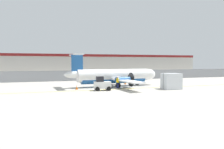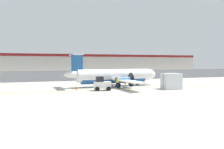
# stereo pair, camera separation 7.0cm
# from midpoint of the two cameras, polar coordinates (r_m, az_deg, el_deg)

# --- Properties ---
(ground_plane) EXTENTS (140.00, 140.00, 0.01)m
(ground_plane) POSITION_cam_midpoint_polar(r_m,az_deg,el_deg) (30.98, 3.31, -3.74)
(ground_plane) COLOR #ADA89E
(perimeter_fence) EXTENTS (98.00, 0.10, 2.10)m
(perimeter_fence) POSITION_cam_midpoint_polar(r_m,az_deg,el_deg) (46.08, -4.09, -0.11)
(perimeter_fence) COLOR gray
(perimeter_fence) RESTS_ON ground
(parking_lot_strip) EXTENTS (98.00, 17.00, 0.12)m
(parking_lot_strip) POSITION_cam_midpoint_polar(r_m,az_deg,el_deg) (57.33, -6.94, -0.55)
(parking_lot_strip) COLOR #38383A
(parking_lot_strip) RESTS_ON ground
(background_building) EXTENTS (91.00, 8.10, 6.50)m
(background_building) POSITION_cam_midpoint_polar(r_m,az_deg,el_deg) (75.42, -9.77, 2.73)
(background_building) COLOR beige
(background_building) RESTS_ON ground
(commuter_airplane) EXTENTS (15.35, 16.08, 4.92)m
(commuter_airplane) POSITION_cam_midpoint_polar(r_m,az_deg,el_deg) (34.13, 1.02, -0.41)
(commuter_airplane) COLOR white
(commuter_airplane) RESTS_ON ground
(baggage_tug) EXTENTS (2.43, 1.59, 1.88)m
(baggage_tug) POSITION_cam_midpoint_polar(r_m,az_deg,el_deg) (29.06, -2.57, -2.50)
(baggage_tug) COLOR silver
(baggage_tug) RESTS_ON ground
(ground_crew_worker) EXTENTS (0.55, 0.42, 1.70)m
(ground_crew_worker) POSITION_cam_midpoint_polar(r_m,az_deg,el_deg) (31.10, 1.56, -1.95)
(ground_crew_worker) COLOR #191E4C
(ground_crew_worker) RESTS_ON ground
(cargo_container) EXTENTS (2.62, 2.27, 2.20)m
(cargo_container) POSITION_cam_midpoint_polar(r_m,az_deg,el_deg) (31.78, 15.26, -1.69)
(cargo_container) COLOR silver
(cargo_container) RESTS_ON ground
(traffic_cone_near_left) EXTENTS (0.36, 0.36, 0.64)m
(traffic_cone_near_left) POSITION_cam_midpoint_polar(r_m,az_deg,el_deg) (30.54, -9.16, -3.29)
(traffic_cone_near_left) COLOR orange
(traffic_cone_near_left) RESTS_ON ground
(traffic_cone_near_right) EXTENTS (0.36, 0.36, 0.64)m
(traffic_cone_near_right) POSITION_cam_midpoint_polar(r_m,az_deg,el_deg) (37.57, 3.51, -2.06)
(traffic_cone_near_right) COLOR orange
(traffic_cone_near_right) RESTS_ON ground
(parked_car_0) EXTENTS (4.30, 2.22, 1.58)m
(parked_car_0) POSITION_cam_midpoint_polar(r_m,az_deg,el_deg) (55.46, -22.37, -0.02)
(parked_car_0) COLOR gray
(parked_car_0) RESTS_ON parking_lot_strip
(parked_car_1) EXTENTS (4.26, 2.11, 1.58)m
(parked_car_1) POSITION_cam_midpoint_polar(r_m,az_deg,el_deg) (52.44, -14.61, -0.05)
(parked_car_1) COLOR black
(parked_car_1) RESTS_ON parking_lot_strip
(parked_car_2) EXTENTS (4.38, 2.42, 1.58)m
(parked_car_2) POSITION_cam_midpoint_polar(r_m,az_deg,el_deg) (50.65, -9.84, -0.11)
(parked_car_2) COLOR navy
(parked_car_2) RESTS_ON parking_lot_strip
(parked_car_3) EXTENTS (4.36, 2.37, 1.58)m
(parked_car_3) POSITION_cam_midpoint_polar(r_m,az_deg,el_deg) (55.27, -3.18, 0.20)
(parked_car_3) COLOR #B28C19
(parked_car_3) RESTS_ON parking_lot_strip
(parked_car_4) EXTENTS (4.38, 2.41, 1.58)m
(parked_car_4) POSITION_cam_midpoint_polar(r_m,az_deg,el_deg) (59.03, 1.98, 0.39)
(parked_car_4) COLOR slate
(parked_car_4) RESTS_ON parking_lot_strip
(parked_car_5) EXTENTS (4.38, 2.40, 1.58)m
(parked_car_5) POSITION_cam_midpoint_polar(r_m,az_deg,el_deg) (67.71, 4.21, 0.73)
(parked_car_5) COLOR slate
(parked_car_5) RESTS_ON parking_lot_strip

